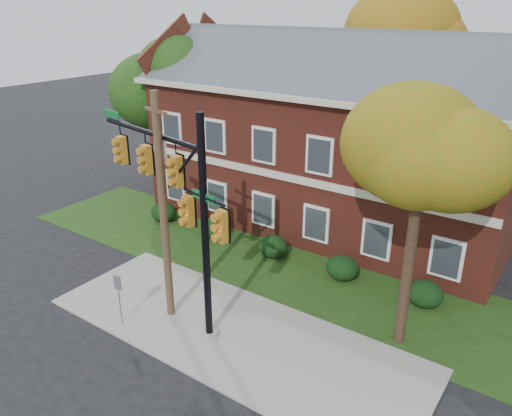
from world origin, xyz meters
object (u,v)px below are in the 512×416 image
Objects in this scene: hedge_left at (214,228)px; tree_near_right at (429,159)px; sign_post at (118,292)px; utility_pole at (163,211)px; hedge_far_right at (425,294)px; apartment_building at (331,129)px; hedge_far_left at (164,212)px; tree_left_rear at (173,81)px; traffic_signal at (178,195)px; tree_far_rear at (418,40)px; hedge_right at (342,268)px; hedge_center at (273,246)px.

tree_near_right is (10.72, -2.83, 6.14)m from hedge_left.
hedge_left is 0.69× the size of sign_post.
tree_near_right is at bearing -14.81° from hedge_left.
sign_post is (1.87, -7.55, 0.86)m from hedge_left.
hedge_far_right is at bearing 53.80° from utility_pole.
hedge_far_left is (-7.00, -5.25, -4.46)m from apartment_building.
utility_pole is (-7.57, -6.10, 3.71)m from hedge_far_right.
utility_pole is at bearing -48.18° from tree_left_rear.
tree_left_rear is at bearing 123.42° from hedge_far_left.
hedge_far_right is (7.00, -5.25, -4.46)m from apartment_building.
hedge_far_right is at bearing -36.89° from apartment_building.
hedge_far_left is 0.18× the size of traffic_signal.
hedge_left is 7.72m from utility_pole.
tree_far_rear reaches higher than tree_left_rear.
apartment_building is at bearing 6.54° from tree_left_rear.
utility_pole reaches higher than sign_post.
utility_pole reaches higher than hedge_left.
traffic_signal is 0.95× the size of utility_pole.
hedge_right is at bearing 43.66° from sign_post.
tree_left_rear is at bearing -173.46° from apartment_building.
tree_left_rear reaches higher than hedge_right.
sign_post is at bearing -110.93° from utility_pole.
traffic_signal is at bearing -156.32° from tree_near_right.
hedge_far_right is 0.17× the size of utility_pole.
tree_near_right reaches higher than hedge_far_left.
hedge_center and hedge_right have the same top height.
apartment_building is at bearing 102.07° from utility_pole.
tree_near_right is at bearing -85.48° from hedge_far_right.
tree_far_rear is at bearing 97.28° from traffic_signal.
hedge_left is at bearing 0.00° from hedge_far_left.
tree_far_rear reaches higher than hedge_left.
apartment_building is at bearing 101.39° from traffic_signal.
hedge_right is (3.50, 0.00, 0.00)m from hedge_center.
hedge_center is 7.43m from traffic_signal.
hedge_far_left is at bearing 113.25° from sign_post.
tree_near_right reaches higher than hedge_center.
traffic_signal is (-7.18, -3.15, -1.74)m from tree_near_right.
tree_near_right is at bearing 37.67° from utility_pole.
utility_pole is (-0.61, -0.11, -0.69)m from traffic_signal.
hedge_center is at bearing -23.04° from tree_left_rear.
sign_post is (-5.13, -7.55, 0.86)m from hedge_right.
utility_pole reaches higher than hedge_right.
sign_post reaches higher than hedge_right.
hedge_right is at bearing 142.72° from tree_near_right.
hedge_far_left is 14.00m from hedge_far_right.
hedge_far_left is 0.16× the size of tree_near_right.
traffic_signal is (3.54, -5.98, 4.40)m from hedge_left.
hedge_right is 0.12× the size of tree_far_rear.
hedge_left is at bearing 91.76° from sign_post.
tree_far_rear is 19.52m from traffic_signal.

